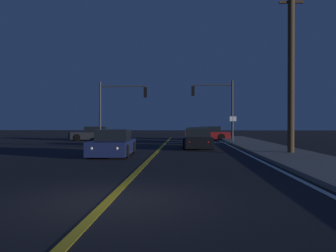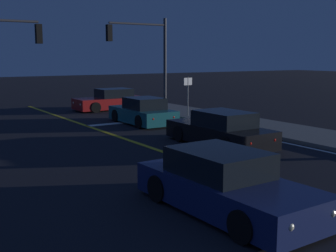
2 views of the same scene
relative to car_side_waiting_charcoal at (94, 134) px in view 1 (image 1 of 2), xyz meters
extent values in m
plane|color=black|center=(7.18, -27.18, -0.58)|extent=(160.00, 160.00, 0.00)
cube|color=slate|center=(13.96, -14.61, -0.51)|extent=(3.20, 45.27, 0.15)
cube|color=gold|center=(7.18, -14.61, -0.58)|extent=(0.20, 42.75, 0.01)
cube|color=white|center=(12.11, -14.61, -0.58)|extent=(0.16, 42.75, 0.01)
cube|color=white|center=(9.77, -3.53, -0.58)|extent=(5.19, 0.50, 0.01)
cube|color=#2D2D33|center=(-0.06, 0.00, -0.14)|extent=(4.48, 1.80, 0.68)
cube|color=black|center=(0.20, 0.00, 0.46)|extent=(2.07, 1.53, 0.60)
cylinder|color=black|center=(-1.44, -0.83, -0.26)|extent=(0.64, 0.23, 0.64)
cylinder|color=black|center=(-1.46, 0.81, -0.26)|extent=(0.64, 0.23, 0.64)
cylinder|color=black|center=(1.33, -0.81, -0.26)|extent=(0.64, 0.23, 0.64)
cylinder|color=black|center=(1.31, 0.83, -0.26)|extent=(0.64, 0.23, 0.64)
sphere|color=#FFF4CC|center=(-2.23, -0.57, -0.06)|extent=(0.18, 0.18, 0.18)
sphere|color=#FFF4CC|center=(-2.24, 0.53, -0.06)|extent=(0.18, 0.18, 0.18)
sphere|color=red|center=(2.12, -0.53, -0.06)|extent=(0.14, 0.14, 0.14)
sphere|color=red|center=(2.11, 0.56, -0.06)|extent=(0.14, 0.14, 0.14)
cube|color=#195960|center=(9.87, -4.27, -0.14)|extent=(1.84, 4.14, 0.68)
cube|color=black|center=(9.87, -4.52, 0.46)|extent=(1.58, 1.91, 0.60)
cylinder|color=black|center=(9.03, -2.98, -0.26)|extent=(0.22, 0.64, 0.64)
cylinder|color=black|center=(10.73, -2.99, -0.26)|extent=(0.22, 0.64, 0.64)
cylinder|color=black|center=(9.01, -5.54, -0.26)|extent=(0.22, 0.64, 0.64)
cylinder|color=black|center=(10.71, -5.55, -0.26)|extent=(0.22, 0.64, 0.64)
sphere|color=#FFF4CC|center=(9.32, -2.26, -0.06)|extent=(0.18, 0.18, 0.18)
sphere|color=#FFF4CC|center=(10.44, -2.26, -0.06)|extent=(0.18, 0.18, 0.18)
sphere|color=red|center=(9.29, -6.28, -0.06)|extent=(0.14, 0.14, 0.14)
sphere|color=red|center=(10.42, -6.29, -0.06)|extent=(0.14, 0.14, 0.14)
cube|color=black|center=(9.63, -10.67, -0.14)|extent=(1.83, 4.71, 0.68)
cube|color=black|center=(9.63, -10.95, 0.46)|extent=(1.57, 2.17, 0.60)
cylinder|color=black|center=(8.79, -9.21, -0.26)|extent=(0.22, 0.64, 0.64)
cylinder|color=black|center=(10.49, -9.22, -0.26)|extent=(0.22, 0.64, 0.64)
cylinder|color=black|center=(8.78, -12.12, -0.26)|extent=(0.22, 0.64, 0.64)
cylinder|color=black|center=(10.47, -12.13, -0.26)|extent=(0.22, 0.64, 0.64)
sphere|color=#FFF4CC|center=(9.08, -8.38, -0.06)|extent=(0.18, 0.18, 0.18)
sphere|color=#FFF4CC|center=(10.20, -8.38, -0.06)|extent=(0.18, 0.18, 0.18)
sphere|color=red|center=(9.06, -12.97, -0.06)|extent=(0.14, 0.14, 0.14)
sphere|color=red|center=(10.18, -12.97, -0.06)|extent=(0.14, 0.14, 0.14)
cube|color=maroon|center=(11.04, 1.96, -0.14)|extent=(4.52, 1.89, 0.68)
cube|color=black|center=(11.31, 1.96, 0.46)|extent=(2.08, 1.62, 0.60)
cylinder|color=black|center=(9.64, 1.08, -0.26)|extent=(0.64, 0.22, 0.64)
cylinder|color=black|center=(9.64, 2.84, -0.26)|extent=(0.64, 0.22, 0.64)
cylinder|color=black|center=(12.44, 1.07, -0.26)|extent=(0.64, 0.22, 0.64)
cylinder|color=black|center=(12.44, 2.83, -0.26)|extent=(0.64, 0.22, 0.64)
sphere|color=#FFF4CC|center=(8.84, 1.38, -0.06)|extent=(0.18, 0.18, 0.18)
sphere|color=#FFF4CC|center=(8.85, 2.54, -0.06)|extent=(0.18, 0.18, 0.18)
sphere|color=red|center=(13.25, 1.37, -0.06)|extent=(0.14, 0.14, 0.14)
sphere|color=red|center=(13.25, 2.53, -0.06)|extent=(0.14, 0.14, 0.14)
cube|color=navy|center=(5.11, -16.46, -0.14)|extent=(1.98, 4.58, 0.68)
cube|color=black|center=(5.10, -16.19, 0.46)|extent=(1.65, 2.13, 0.60)
cylinder|color=black|center=(6.01, -17.84, -0.26)|extent=(0.24, 0.65, 0.64)
cylinder|color=black|center=(4.28, -17.89, -0.26)|extent=(0.24, 0.65, 0.64)
cylinder|color=black|center=(5.94, -15.03, -0.26)|extent=(0.24, 0.65, 0.64)
cylinder|color=black|center=(4.20, -15.08, -0.26)|extent=(0.24, 0.65, 0.64)
sphere|color=#FFF4CC|center=(5.74, -18.65, -0.06)|extent=(0.18, 0.18, 0.18)
sphere|color=#FFF4CC|center=(4.59, -18.68, -0.06)|extent=(0.18, 0.18, 0.18)
sphere|color=red|center=(5.62, -14.23, -0.06)|extent=(0.14, 0.14, 0.14)
sphere|color=red|center=(4.47, -14.26, -0.06)|extent=(0.14, 0.14, 0.14)
cylinder|color=#38383D|center=(13.16, -1.23, 2.22)|extent=(0.18, 0.18, 5.60)
cylinder|color=#38383D|center=(11.36, -1.23, 4.61)|extent=(3.61, 0.12, 0.12)
cube|color=black|center=(9.55, -1.23, 4.06)|extent=(0.28, 0.28, 0.90)
sphere|color=red|center=(9.55, -1.23, 4.33)|extent=(0.22, 0.22, 0.22)
sphere|color=#4C2D05|center=(9.55, -1.23, 4.06)|extent=(0.22, 0.22, 0.22)
sphere|color=#0A3814|center=(9.55, -1.23, 3.79)|extent=(0.22, 0.22, 0.22)
cylinder|color=#38383D|center=(1.19, -2.63, 2.10)|extent=(0.18, 0.18, 5.37)
cylinder|color=#38383D|center=(3.23, -2.63, 4.39)|extent=(4.08, 0.12, 0.12)
cube|color=black|center=(5.27, -2.63, 3.84)|extent=(0.28, 0.28, 0.90)
sphere|color=red|center=(5.27, -2.63, 4.11)|extent=(0.22, 0.22, 0.22)
sphere|color=#4C2D05|center=(5.27, -2.63, 3.84)|extent=(0.22, 0.22, 0.22)
sphere|color=#0A3814|center=(5.27, -2.63, 3.57)|extent=(0.22, 0.22, 0.22)
cylinder|color=#4C3823|center=(14.26, -15.88, 4.06)|extent=(0.34, 0.34, 9.29)
cube|color=#4C3823|center=(14.26, -15.88, 7.31)|extent=(1.22, 0.12, 0.12)
cylinder|color=slate|center=(12.86, -4.03, 0.56)|extent=(0.06, 0.06, 2.28)
cube|color=white|center=(12.86, -4.03, 1.45)|extent=(0.56, 0.07, 0.40)
camera|label=1|loc=(8.79, -34.83, 1.06)|focal=38.77mm
camera|label=2|loc=(-0.97, -23.52, 2.79)|focal=46.93mm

